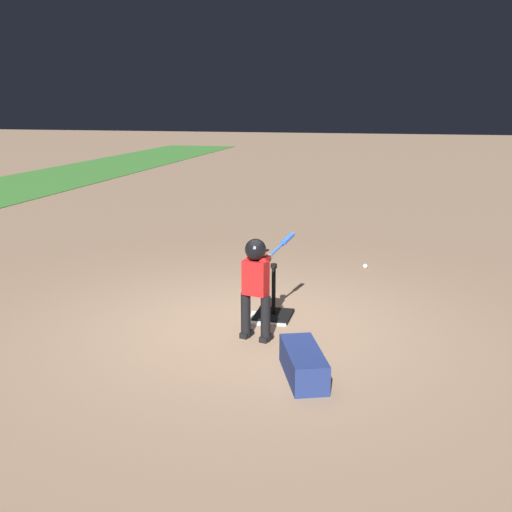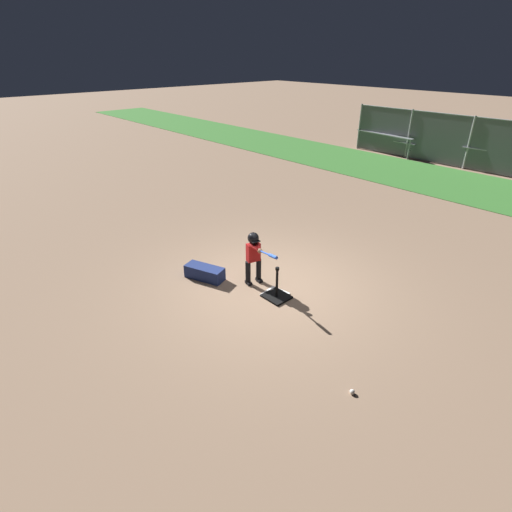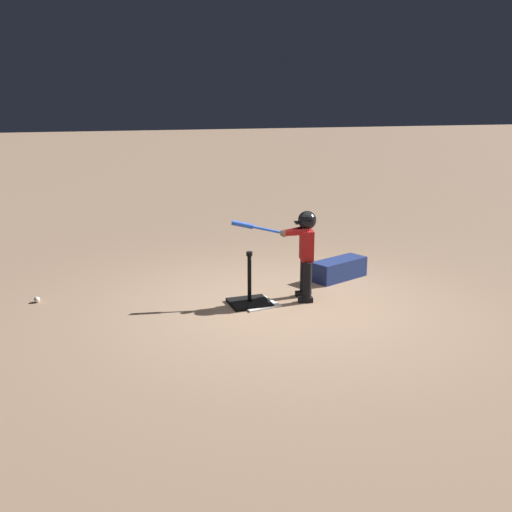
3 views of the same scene
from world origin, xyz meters
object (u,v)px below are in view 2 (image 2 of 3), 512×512
(batting_tee, at_px, (277,294))
(baseball, at_px, (352,392))
(bleachers_left_center, at_px, (393,142))
(batter_child, at_px, (254,252))
(equipment_bag, at_px, (205,273))

(batting_tee, bearing_deg, baseball, -21.09)
(bleachers_left_center, bearing_deg, batter_child, -70.45)
(batter_child, bearing_deg, bleachers_left_center, 109.55)
(batter_child, distance_m, bleachers_left_center, 13.89)
(batter_child, xyz_separation_m, baseball, (3.17, -0.99, -0.68))
(batting_tee, xyz_separation_m, equipment_bag, (-1.54, -0.61, 0.06))
(baseball, distance_m, bleachers_left_center, 16.11)
(batting_tee, relative_size, equipment_bag, 0.80)
(batter_child, relative_size, bleachers_left_center, 0.35)
(batter_child, relative_size, baseball, 15.29)
(batting_tee, relative_size, bleachers_left_center, 0.21)
(bleachers_left_center, bearing_deg, batting_tee, -67.84)
(bleachers_left_center, bearing_deg, equipment_bag, -74.53)
(batter_child, bearing_deg, batting_tee, -3.06)
(equipment_bag, bearing_deg, batter_child, 16.78)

